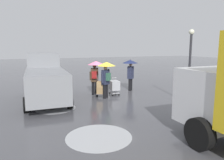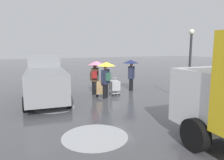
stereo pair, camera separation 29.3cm
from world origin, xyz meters
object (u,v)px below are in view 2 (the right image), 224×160
pedestrian_pink_side (106,71)px  pedestrian_black_side (131,68)px  pedestrian_white_side (96,70)px  cargo_van_parked_right (46,80)px  street_lamp (190,59)px  hand_dolly_boxes (100,88)px  shopping_cart_vendor (114,86)px

pedestrian_pink_side → pedestrian_black_side: same height
pedestrian_pink_side → pedestrian_white_side: size_ratio=1.00×
pedestrian_pink_side → cargo_van_parked_right: bearing=-11.3°
pedestrian_pink_side → pedestrian_white_side: 1.09m
street_lamp → hand_dolly_boxes: bearing=-38.7°
hand_dolly_boxes → pedestrian_white_side: pedestrian_white_side is taller
hand_dolly_boxes → street_lamp: 5.25m
pedestrian_black_side → pedestrian_white_side: same height
cargo_van_parked_right → pedestrian_black_side: 5.63m
cargo_van_parked_right → pedestrian_pink_side: (-3.32, 0.66, 0.39)m
pedestrian_white_side → street_lamp: street_lamp is taller
pedestrian_pink_side → hand_dolly_boxes: bearing=-53.7°
pedestrian_pink_side → pedestrian_black_side: size_ratio=1.00×
hand_dolly_boxes → cargo_van_parked_right: bearing=-6.2°
cargo_van_parked_right → pedestrian_black_side: bearing=-173.5°
cargo_van_parked_right → pedestrian_pink_side: size_ratio=2.52×
cargo_van_parked_right → pedestrian_white_side: 3.06m
cargo_van_parked_right → pedestrian_black_side: cargo_van_parked_right is taller
pedestrian_black_side → pedestrian_pink_side: bearing=29.9°
cargo_van_parked_right → hand_dolly_boxes: (-3.07, 0.33, -0.63)m
hand_dolly_boxes → street_lamp: size_ratio=0.34×
cargo_van_parked_right → shopping_cart_vendor: cargo_van_parked_right is taller
cargo_van_parked_right → pedestrian_pink_side: cargo_van_parked_right is taller
shopping_cart_vendor → street_lamp: bearing=130.3°
hand_dolly_boxes → pedestrian_black_side: size_ratio=0.61×
pedestrian_white_side → cargo_van_parked_right: bearing=7.2°
shopping_cart_vendor → pedestrian_white_side: pedestrian_white_side is taller
shopping_cart_vendor → street_lamp: street_lamp is taller
shopping_cart_vendor → hand_dolly_boxes: size_ratio=0.77×
shopping_cart_vendor → pedestrian_pink_side: pedestrian_pink_side is taller
hand_dolly_boxes → pedestrian_white_side: bearing=-85.0°
hand_dolly_boxes → street_lamp: (-3.85, 3.08, 1.82)m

